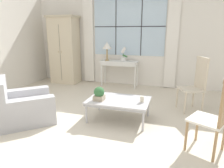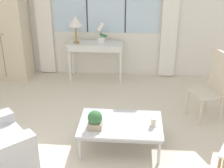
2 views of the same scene
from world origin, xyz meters
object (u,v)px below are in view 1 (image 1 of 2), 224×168
Objects in this scene: table_lamp at (107,46)px; side_chair_wooden at (196,82)px; armoire at (65,50)px; pillar_candle at (142,100)px; console_table at (119,64)px; potted_orchid at (123,55)px; accent_chair_wooden at (217,112)px; coffee_table at (119,101)px; potted_plant_small at (99,94)px; armchair_upholstered at (24,107)px.

table_lamp reaches higher than side_chair_wooden.
pillar_candle is at bearing -39.04° from armoire.
potted_orchid is at bearing 25.01° from console_table.
accent_chair_wooden reaches higher than coffee_table.
potted_orchid is 0.36× the size of coffee_table.
console_table is 4.43× the size of potted_plant_small.
potted_plant_small is (2.12, -2.45, -0.53)m from armoire.
table_lamp reaches higher than accent_chair_wooden.
armoire is 1.88× the size of console_table.
console_table is 0.87× the size of armchair_upholstered.
pillar_candle is at bearing 7.59° from potted_plant_small.
potted_plant_small is at bearing 18.08° from armchair_upholstered.
armchair_upholstered is 1.12× the size of coffee_table.
potted_plant_small is at bearing -148.08° from side_chair_wooden.
side_chair_wooden is at bearing -37.15° from potted_orchid.
armoire is 1.93m from potted_orchid.
potted_orchid is 3.18× the size of pillar_candle.
armoire reaches higher than coffee_table.
side_chair_wooden is at bearing 45.42° from pillar_candle.
table_lamp is at bearing 150.48° from side_chair_wooden.
coffee_table is (-1.41, -0.95, -0.26)m from side_chair_wooden.
side_chair_wooden is (3.08, 1.52, 0.36)m from armchair_upholstered.
coffee_table is (0.53, -2.42, -0.58)m from potted_orchid.
coffee_table is (2.45, -2.31, -0.70)m from armoire.
side_chair_wooden is at bearing 26.31° from armchair_upholstered.
console_table is at bearing 6.70° from table_lamp.
side_chair_wooden is 2.06m from potted_plant_small.
table_lamp is 3.97m from accent_chair_wooden.
armchair_upholstered is at bearing -160.92° from coffee_table.
accent_chair_wooden reaches higher than console_table.
coffee_table is (1.67, 0.58, 0.10)m from armchair_upholstered.
side_chair_wooden is at bearing -29.52° from table_lamp.
pillar_candle is at bearing -58.28° from table_lamp.
console_table is 0.66m from table_lamp.
potted_plant_small is (0.30, -2.51, -0.16)m from console_table.
armoire reaches higher than potted_orchid.
potted_orchid is 0.32× the size of armchair_upholstered.
accent_chair_wooden is 1.27m from pillar_candle.
potted_orchid is at bearing 142.85° from side_chair_wooden.
coffee_table is at bearing 19.08° from armchair_upholstered.
armchair_upholstered is (-0.65, -2.90, -0.95)m from table_lamp.
potted_plant_small is at bearing -74.53° from table_lamp.
coffee_table is at bearing 156.49° from accent_chair_wooden.
table_lamp is 1.35× the size of potted_orchid.
potted_plant_small is (-1.75, -1.09, -0.10)m from side_chair_wooden.
potted_plant_small is (0.68, -2.46, -0.69)m from table_lamp.
pillar_candle is (-0.97, -0.99, -0.17)m from side_chair_wooden.
accent_chair_wooden is at bearing -56.25° from potted_orchid.
potted_orchid is at bearing 102.34° from coffee_table.
side_chair_wooden reaches higher than armchair_upholstered.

